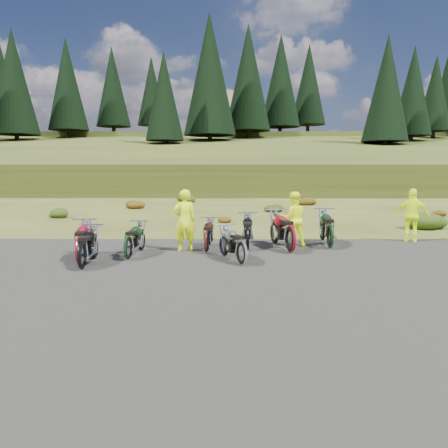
{
  "coord_description": "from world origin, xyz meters",
  "views": [
    {
      "loc": [
        -0.13,
        -11.33,
        2.45
      ],
      "look_at": [
        -0.26,
        0.47,
        1.0
      ],
      "focal_mm": 35.0,
      "sensor_mm": 36.0,
      "label": 1
    }
  ],
  "objects_px": {
    "motorcycle_0": "(82,270)",
    "motorcycle_7": "(330,249)",
    "person_middle": "(184,221)",
    "motorcycle_3": "(242,266)"
  },
  "relations": [
    {
      "from": "motorcycle_0",
      "to": "person_middle",
      "type": "bearing_deg",
      "value": -46.84
    },
    {
      "from": "person_middle",
      "to": "motorcycle_0",
      "type": "bearing_deg",
      "value": 31.59
    },
    {
      "from": "motorcycle_7",
      "to": "person_middle",
      "type": "relative_size",
      "value": 1.21
    },
    {
      "from": "motorcycle_3",
      "to": "motorcycle_7",
      "type": "xyz_separation_m",
      "value": [
        2.83,
        2.45,
        0.0
      ]
    },
    {
      "from": "motorcycle_0",
      "to": "motorcycle_3",
      "type": "xyz_separation_m",
      "value": [
        3.94,
        0.53,
        0.0
      ]
    },
    {
      "from": "motorcycle_3",
      "to": "motorcycle_7",
      "type": "relative_size",
      "value": 0.82
    },
    {
      "from": "motorcycle_0",
      "to": "person_middle",
      "type": "relative_size",
      "value": 1.04
    },
    {
      "from": "motorcycle_7",
      "to": "person_middle",
      "type": "distance_m",
      "value": 4.62
    },
    {
      "from": "motorcycle_0",
      "to": "motorcycle_7",
      "type": "xyz_separation_m",
      "value": [
        6.78,
        2.97,
        0.0
      ]
    },
    {
      "from": "motorcycle_0",
      "to": "motorcycle_7",
      "type": "distance_m",
      "value": 7.4
    }
  ]
}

